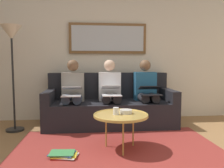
{
  "coord_description": "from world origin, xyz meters",
  "views": [
    {
      "loc": [
        0.34,
        1.79,
        1.06
      ],
      "look_at": [
        0.0,
        -1.7,
        0.75
      ],
      "focal_mm": 35.9,
      "sensor_mm": 36.0,
      "label": 1
    }
  ],
  "objects": [
    {
      "name": "framed_mirror",
      "position": [
        0.0,
        -2.51,
        1.55
      ],
      "size": [
        1.47,
        0.05,
        0.57
      ],
      "color": "brown"
    },
    {
      "name": "area_rug",
      "position": [
        0.0,
        -0.85,
        0.0
      ],
      "size": [
        2.6,
        1.8,
        0.01
      ],
      "primitive_type": "cube",
      "color": "maroon",
      "rests_on": "ground_plane"
    },
    {
      "name": "person_right",
      "position": [
        0.64,
        -2.05,
        0.61
      ],
      "size": [
        0.38,
        0.58,
        1.14
      ],
      "color": "gray",
      "rests_on": "couch"
    },
    {
      "name": "laptop_white",
      "position": [
        0.0,
        -1.82,
        0.63
      ],
      "size": [
        0.3,
        0.39,
        0.17
      ],
      "color": "white"
    },
    {
      "name": "cup",
      "position": [
        0.03,
        -0.89,
        0.49
      ],
      "size": [
        0.07,
        0.07,
        0.09
      ],
      "primitive_type": "cylinder",
      "color": "silver",
      "rests_on": "coffee_table"
    },
    {
      "name": "person_middle",
      "position": [
        0.0,
        -2.05,
        0.61
      ],
      "size": [
        0.38,
        0.58,
        1.14
      ],
      "color": "silver",
      "rests_on": "couch"
    },
    {
      "name": "laptop_black",
      "position": [
        -0.64,
        -1.81,
        0.62
      ],
      "size": [
        0.33,
        0.33,
        0.15
      ],
      "color": "black"
    },
    {
      "name": "coffee_table",
      "position": [
        -0.03,
        -0.9,
        0.43
      ],
      "size": [
        0.68,
        0.68,
        0.45
      ],
      "color": "tan",
      "rests_on": "ground_plane"
    },
    {
      "name": "standing_lamp",
      "position": [
        1.55,
        -1.85,
        1.37
      ],
      "size": [
        0.32,
        0.32,
        1.66
      ],
      "color": "black",
      "rests_on": "ground_plane"
    },
    {
      "name": "bowl",
      "position": [
        -0.1,
        -0.94,
        0.47
      ],
      "size": [
        0.16,
        0.16,
        0.05
      ],
      "primitive_type": "cylinder",
      "color": "beige",
      "rests_on": "coffee_table"
    },
    {
      "name": "laptop_silver",
      "position": [
        0.64,
        -1.81,
        0.63
      ],
      "size": [
        0.3,
        0.35,
        0.15
      ],
      "color": "silver"
    },
    {
      "name": "couch",
      "position": [
        0.0,
        -2.12,
        0.31
      ],
      "size": [
        2.2,
        0.9,
        0.9
      ],
      "color": "black",
      "rests_on": "ground_plane"
    },
    {
      "name": "magazine_stack",
      "position": [
        0.65,
        -0.72,
        0.03
      ],
      "size": [
        0.35,
        0.28,
        0.05
      ],
      "color": "red",
      "rests_on": "ground_plane"
    },
    {
      "name": "person_left",
      "position": [
        -0.64,
        -2.05,
        0.61
      ],
      "size": [
        0.38,
        0.58,
        1.14
      ],
      "color": "#235B84",
      "rests_on": "couch"
    },
    {
      "name": "wall_rear",
      "position": [
        0.0,
        -2.6,
        1.3
      ],
      "size": [
        6.0,
        0.12,
        2.6
      ],
      "primitive_type": "cube",
      "color": "beige",
      "rests_on": "ground_plane"
    }
  ]
}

